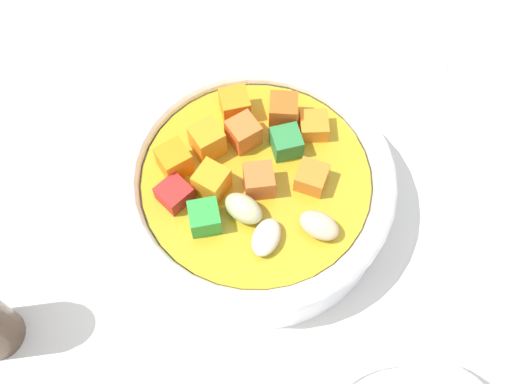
% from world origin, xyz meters
% --- Properties ---
extents(ground_plane, '(1.40, 1.40, 0.02)m').
position_xyz_m(ground_plane, '(0.00, 0.00, -0.01)').
color(ground_plane, silver).
extents(soup_bowl_main, '(0.18, 0.18, 0.06)m').
position_xyz_m(soup_bowl_main, '(-0.00, 0.00, 0.03)').
color(soup_bowl_main, white).
rests_on(soup_bowl_main, ground_plane).
extents(spoon, '(0.04, 0.22, 0.01)m').
position_xyz_m(spoon, '(0.16, 0.02, 0.00)').
color(spoon, silver).
rests_on(spoon, ground_plane).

